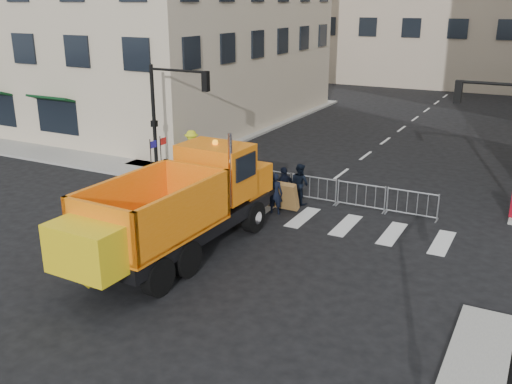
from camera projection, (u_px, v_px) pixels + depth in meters
The scene contains 9 objects.
ground at pixel (215, 268), 18.41m from camera, with size 120.00×120.00×0.00m, color black.
sidewalk_back at pixel (315, 192), 25.52m from camera, with size 64.00×5.00×0.15m, color gray.
traffic_light_left at pixel (154, 122), 27.37m from camera, with size 0.18×0.18×5.40m, color black.
crowd_barriers at pixel (292, 185), 24.94m from camera, with size 12.60×0.60×1.10m, color #9EA0A5, non-canonical shape.
plow_truck at pixel (178, 205), 18.77m from camera, with size 3.45×10.57×4.07m.
cop_a at pixel (275, 193), 22.89m from camera, with size 0.63×0.41×1.71m, color black.
cop_b at pixel (300, 184), 24.05m from camera, with size 0.85×0.66×1.75m, color black.
cop_c at pixel (284, 188), 23.52m from camera, with size 1.03×0.43×1.76m, color black.
worker at pixel (192, 149), 28.79m from camera, with size 1.23×0.71×1.91m, color yellow.
Camera 1 is at (8.92, -14.15, 8.17)m, focal length 40.00 mm.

